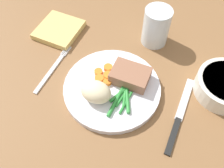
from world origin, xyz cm
name	(u,v)px	position (x,y,z in cm)	size (l,w,h in cm)	color
dining_table	(104,79)	(0.00, 0.00, 1.00)	(120.00, 90.00, 2.00)	brown
dinner_plate	(112,88)	(3.50, -2.69, 2.80)	(23.02, 23.02, 1.60)	white
meat_portion	(130,76)	(6.61, 0.93, 5.14)	(8.83, 6.26, 3.07)	#936047
mashed_potatoes	(96,92)	(1.43, -6.84, 5.85)	(7.07, 5.35, 4.50)	beige
carrot_slices	(105,75)	(0.72, -0.77, 4.15)	(5.16, 5.95, 1.20)	orange
green_beans	(122,98)	(7.02, -4.94, 3.99)	(5.64, 9.84, 0.88)	#2D8C38
fork	(53,69)	(-12.88, -2.95, 2.20)	(1.44, 16.60, 0.40)	silver
knife	(179,116)	(20.19, -2.98, 2.20)	(1.70, 20.50, 0.64)	black
water_glass	(156,29)	(7.39, 17.02, 6.43)	(7.04, 7.04, 10.31)	silver
napkin	(59,30)	(-18.33, 9.35, 2.83)	(11.35, 11.60, 1.66)	#DBBC6B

